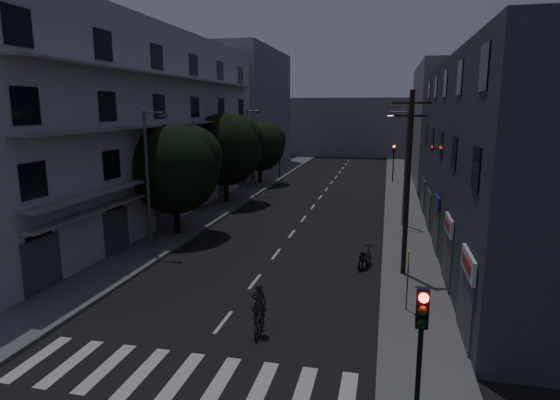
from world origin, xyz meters
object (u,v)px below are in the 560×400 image
at_px(motorcycle, 365,259).
at_px(cyclist, 259,317).
at_px(traffic_signal_near, 421,338).
at_px(utility_pole, 408,180).
at_px(bus_stop_sign, 408,269).

height_order(motorcycle, cyclist, cyclist).
distance_m(traffic_signal_near, cyclist, 7.85).
xyz_separation_m(utility_pole, bus_stop_sign, (0.00, -4.42, -2.98)).
distance_m(bus_stop_sign, cyclist, 6.36).
relative_size(bus_stop_sign, cyclist, 1.27).
bearing_deg(motorcycle, utility_pole, -8.25).
xyz_separation_m(motorcycle, cyclist, (-3.47, -8.43, 0.21)).
bearing_deg(utility_pole, motorcycle, 154.95).
bearing_deg(traffic_signal_near, cyclist, 135.70).
height_order(bus_stop_sign, cyclist, bus_stop_sign).
bearing_deg(bus_stop_sign, utility_pole, 90.05).
bearing_deg(cyclist, bus_stop_sign, 24.23).
height_order(utility_pole, cyclist, utility_pole).
relative_size(traffic_signal_near, bus_stop_sign, 1.62).
bearing_deg(utility_pole, traffic_signal_near, -90.37).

